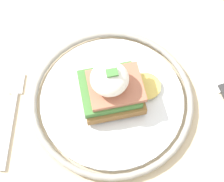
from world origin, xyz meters
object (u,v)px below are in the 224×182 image
(plate, at_px, (112,99))
(knife, at_px, (222,87))
(sandwich, at_px, (111,87))
(fork, at_px, (12,114))

(plate, xyz_separation_m, knife, (0.18, -0.01, -0.01))
(knife, bearing_deg, sandwich, 175.18)
(plate, bearing_deg, knife, -4.40)
(plate, height_order, knife, plate)
(sandwich, bearing_deg, fork, 177.31)
(knife, bearing_deg, fork, 176.17)
(fork, xyz_separation_m, knife, (0.34, -0.02, 0.00))
(plate, xyz_separation_m, fork, (-0.16, 0.01, -0.01))
(sandwich, bearing_deg, plate, -70.71)
(sandwich, height_order, knife, sandwich)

